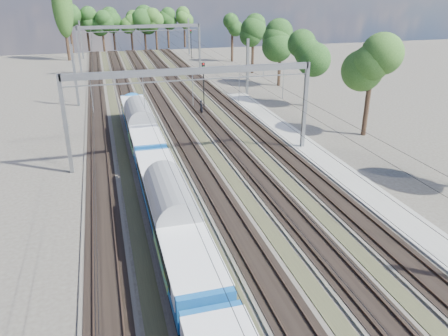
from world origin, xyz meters
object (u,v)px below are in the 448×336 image
object	(u,v)px
emu_train	(172,209)
worker	(201,107)
signal_far	(191,40)

from	to	relation	value
emu_train	worker	world-z (taller)	emu_train
emu_train	signal_far	world-z (taller)	signal_far
emu_train	signal_far	distance (m)	79.45
emu_train	signal_far	size ratio (longest dim) A/B	9.54
signal_far	worker	bearing A→B (deg)	-113.92
worker	signal_far	size ratio (longest dim) A/B	0.30
signal_far	emu_train	bearing A→B (deg)	-116.35
emu_train	worker	bearing A→B (deg)	73.58
emu_train	signal_far	bearing A→B (deg)	77.33
worker	emu_train	bearing A→B (deg)	141.91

